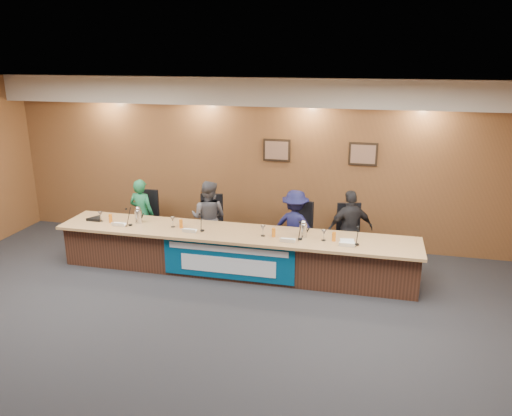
# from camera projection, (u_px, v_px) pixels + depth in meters

# --- Properties ---
(floor) EXTENTS (10.00, 10.00, 0.00)m
(floor) POSITION_uv_depth(u_px,v_px,m) (184.00, 348.00, 6.37)
(floor) COLOR black
(floor) RESTS_ON ground
(ceiling) EXTENTS (10.00, 8.00, 0.04)m
(ceiling) POSITION_uv_depth(u_px,v_px,m) (171.00, 92.00, 5.42)
(ceiling) COLOR silver
(ceiling) RESTS_ON wall_back
(wall_back) EXTENTS (10.00, 0.04, 3.20)m
(wall_back) POSITION_uv_depth(u_px,v_px,m) (257.00, 162.00, 9.61)
(wall_back) COLOR brown
(wall_back) RESTS_ON floor
(soffit) EXTENTS (10.00, 0.50, 0.50)m
(soffit) POSITION_uv_depth(u_px,v_px,m) (253.00, 91.00, 8.97)
(soffit) COLOR beige
(soffit) RESTS_ON wall_back
(dais_body) EXTENTS (6.00, 0.80, 0.70)m
(dais_body) POSITION_uv_depth(u_px,v_px,m) (235.00, 253.00, 8.50)
(dais_body) COLOR #3E2116
(dais_body) RESTS_ON floor
(dais_top) EXTENTS (6.10, 0.95, 0.05)m
(dais_top) POSITION_uv_depth(u_px,v_px,m) (234.00, 233.00, 8.34)
(dais_top) COLOR #AF814F
(dais_top) RESTS_ON dais_body
(banner) EXTENTS (2.20, 0.02, 0.65)m
(banner) POSITION_uv_depth(u_px,v_px,m) (228.00, 261.00, 8.10)
(banner) COLOR navy
(banner) RESTS_ON dais_body
(banner_text_upper) EXTENTS (2.00, 0.01, 0.10)m
(banner_text_upper) POSITION_uv_depth(u_px,v_px,m) (227.00, 250.00, 8.03)
(banner_text_upper) COLOR silver
(banner_text_upper) RESTS_ON banner
(banner_text_lower) EXTENTS (1.60, 0.01, 0.28)m
(banner_text_lower) POSITION_uv_depth(u_px,v_px,m) (228.00, 266.00, 8.11)
(banner_text_lower) COLOR silver
(banner_text_lower) RESTS_ON banner
(wall_photo_left) EXTENTS (0.52, 0.04, 0.42)m
(wall_photo_left) POSITION_uv_depth(u_px,v_px,m) (277.00, 150.00, 9.42)
(wall_photo_left) COLOR black
(wall_photo_left) RESTS_ON wall_back
(wall_photo_right) EXTENTS (0.52, 0.04, 0.42)m
(wall_photo_right) POSITION_uv_depth(u_px,v_px,m) (363.00, 154.00, 9.06)
(wall_photo_right) COLOR black
(wall_photo_right) RESTS_ON wall_back
(panelist_a) EXTENTS (0.53, 0.38, 1.36)m
(panelist_a) POSITION_uv_depth(u_px,v_px,m) (142.00, 214.00, 9.48)
(panelist_a) COLOR #19623A
(panelist_a) RESTS_ON floor
(panelist_b) EXTENTS (0.71, 0.57, 1.41)m
(panelist_b) POSITION_uv_depth(u_px,v_px,m) (209.00, 218.00, 9.18)
(panelist_b) COLOR #48464B
(panelist_b) RESTS_ON floor
(panelist_c) EXTENTS (0.94, 0.64, 1.33)m
(panelist_c) POSITION_uv_depth(u_px,v_px,m) (295.00, 227.00, 8.83)
(panelist_c) COLOR #13143C
(panelist_c) RESTS_ON floor
(panelist_d) EXTENTS (0.88, 0.64, 1.39)m
(panelist_d) POSITION_uv_depth(u_px,v_px,m) (350.00, 229.00, 8.61)
(panelist_d) COLOR black
(panelist_d) RESTS_ON floor
(office_chair_a) EXTENTS (0.51, 0.51, 0.08)m
(office_chair_a) POSITION_uv_depth(u_px,v_px,m) (145.00, 222.00, 9.63)
(office_chair_a) COLOR black
(office_chair_a) RESTS_ON floor
(office_chair_b) EXTENTS (0.56, 0.56, 0.08)m
(office_chair_b) POSITION_uv_depth(u_px,v_px,m) (211.00, 228.00, 9.34)
(office_chair_b) COLOR black
(office_chair_b) RESTS_ON floor
(office_chair_c) EXTENTS (0.64, 0.64, 0.08)m
(office_chair_c) POSITION_uv_depth(u_px,v_px,m) (296.00, 235.00, 8.98)
(office_chair_c) COLOR black
(office_chair_c) RESTS_ON floor
(office_chair_d) EXTENTS (0.58, 0.58, 0.08)m
(office_chair_d) POSITION_uv_depth(u_px,v_px,m) (350.00, 239.00, 8.77)
(office_chair_d) COLOR black
(office_chair_d) RESTS_ON floor
(nameplate_a) EXTENTS (0.24, 0.08, 0.10)m
(nameplate_a) POSITION_uv_depth(u_px,v_px,m) (118.00, 224.00, 8.56)
(nameplate_a) COLOR white
(nameplate_a) RESTS_ON dais_top
(microphone_a) EXTENTS (0.07, 0.07, 0.02)m
(microphone_a) POSITION_uv_depth(u_px,v_px,m) (130.00, 225.00, 8.63)
(microphone_a) COLOR black
(microphone_a) RESTS_ON dais_top
(juice_glass_a) EXTENTS (0.06, 0.06, 0.15)m
(juice_glass_a) POSITION_uv_depth(u_px,v_px,m) (111.00, 218.00, 8.77)
(juice_glass_a) COLOR orange
(juice_glass_a) RESTS_ON dais_top
(water_glass_a) EXTENTS (0.08, 0.08, 0.18)m
(water_glass_a) POSITION_uv_depth(u_px,v_px,m) (101.00, 217.00, 8.81)
(water_glass_a) COLOR silver
(water_glass_a) RESTS_ON dais_top
(nameplate_b) EXTENTS (0.24, 0.08, 0.10)m
(nameplate_b) POSITION_uv_depth(u_px,v_px,m) (189.00, 231.00, 8.26)
(nameplate_b) COLOR white
(nameplate_b) RESTS_ON dais_top
(microphone_b) EXTENTS (0.07, 0.07, 0.02)m
(microphone_b) POSITION_uv_depth(u_px,v_px,m) (202.00, 230.00, 8.36)
(microphone_b) COLOR black
(microphone_b) RESTS_ON dais_top
(juice_glass_b) EXTENTS (0.06, 0.06, 0.15)m
(juice_glass_b) POSITION_uv_depth(u_px,v_px,m) (181.00, 224.00, 8.49)
(juice_glass_b) COLOR orange
(juice_glass_b) RESTS_ON dais_top
(water_glass_b) EXTENTS (0.08, 0.08, 0.18)m
(water_glass_b) POSITION_uv_depth(u_px,v_px,m) (173.00, 222.00, 8.53)
(water_glass_b) COLOR silver
(water_glass_b) RESTS_ON dais_top
(nameplate_c) EXTENTS (0.24, 0.08, 0.10)m
(nameplate_c) POSITION_uv_depth(u_px,v_px,m) (287.00, 240.00, 7.84)
(nameplate_c) COLOR white
(nameplate_c) RESTS_ON dais_top
(microphone_c) EXTENTS (0.07, 0.07, 0.02)m
(microphone_c) POSITION_uv_depth(u_px,v_px,m) (300.00, 239.00, 7.98)
(microphone_c) COLOR black
(microphone_c) RESTS_ON dais_top
(juice_glass_c) EXTENTS (0.06, 0.06, 0.15)m
(juice_glass_c) POSITION_uv_depth(u_px,v_px,m) (274.00, 232.00, 8.09)
(juice_glass_c) COLOR orange
(juice_glass_c) RESTS_ON dais_top
(water_glass_c) EXTENTS (0.08, 0.08, 0.18)m
(water_glass_c) POSITION_uv_depth(u_px,v_px,m) (263.00, 231.00, 8.11)
(water_glass_c) COLOR silver
(water_glass_c) RESTS_ON dais_top
(nameplate_d) EXTENTS (0.24, 0.08, 0.10)m
(nameplate_d) POSITION_uv_depth(u_px,v_px,m) (347.00, 244.00, 7.66)
(nameplate_d) COLOR white
(nameplate_d) RESTS_ON dais_top
(microphone_d) EXTENTS (0.07, 0.07, 0.02)m
(microphone_d) POSITION_uv_depth(u_px,v_px,m) (357.00, 244.00, 7.76)
(microphone_d) COLOR black
(microphone_d) RESTS_ON dais_top
(juice_glass_d) EXTENTS (0.06, 0.06, 0.15)m
(juice_glass_d) POSITION_uv_depth(u_px,v_px,m) (334.00, 237.00, 7.90)
(juice_glass_d) COLOR orange
(juice_glass_d) RESTS_ON dais_top
(water_glass_d) EXTENTS (0.08, 0.08, 0.18)m
(water_glass_d) POSITION_uv_depth(u_px,v_px,m) (324.00, 235.00, 7.92)
(water_glass_d) COLOR silver
(water_glass_d) RESTS_ON dais_top
(carafe_left) EXTENTS (0.13, 0.13, 0.23)m
(carafe_left) POSITION_uv_depth(u_px,v_px,m) (138.00, 217.00, 8.74)
(carafe_left) COLOR silver
(carafe_left) RESTS_ON dais_top
(carafe_right) EXTENTS (0.12, 0.12, 0.22)m
(carafe_right) POSITION_uv_depth(u_px,v_px,m) (303.00, 231.00, 8.06)
(carafe_right) COLOR silver
(carafe_right) RESTS_ON dais_top
(speakerphone) EXTENTS (0.32, 0.32, 0.05)m
(speakerphone) POSITION_uv_depth(u_px,v_px,m) (95.00, 219.00, 8.90)
(speakerphone) COLOR black
(speakerphone) RESTS_ON dais_top
(paper_stack) EXTENTS (0.26, 0.33, 0.01)m
(paper_stack) POSITION_uv_depth(u_px,v_px,m) (348.00, 242.00, 7.88)
(paper_stack) COLOR white
(paper_stack) RESTS_ON dais_top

